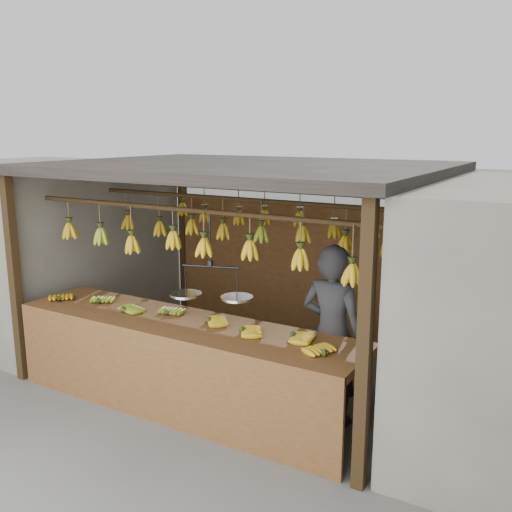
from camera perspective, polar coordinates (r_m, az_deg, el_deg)
The scene contains 8 objects.
ground at distance 6.87m, azimuth -1.29°, elevation -11.12°, with size 80.00×80.00×0.00m, color #5B5B57.
stall at distance 6.63m, azimuth 0.13°, elevation 5.72°, with size 4.30×3.30×2.40m.
neighbor_left at distance 8.90m, azimuth -21.45°, elevation 1.22°, with size 3.00×3.00×2.30m, color slate.
counter at distance 5.67m, azimuth -8.05°, elevation -8.66°, with size 3.74×0.85×0.96m.
hanging_bananas at distance 6.41m, azimuth -1.35°, elevation 2.36°, with size 3.60×2.25×0.39m.
balance_scale at distance 5.54m, azimuth -4.52°, elevation -3.65°, with size 0.80×0.46×0.84m.
vendor at distance 5.47m, azimuth 7.62°, elevation -7.74°, with size 0.63×0.42×1.74m, color #262628.
bag_bundles at distance 7.06m, azimuth 18.21°, elevation -2.47°, with size 0.08×0.26×1.17m.
Camera 1 is at (3.33, -5.35, 2.74)m, focal length 40.00 mm.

